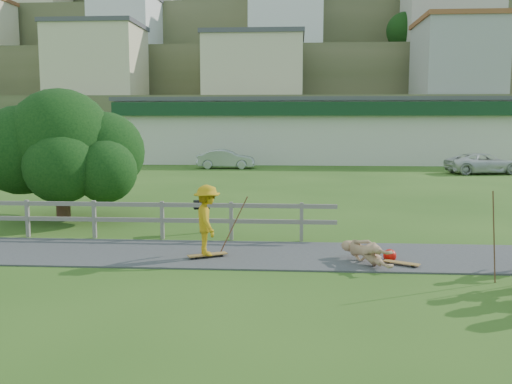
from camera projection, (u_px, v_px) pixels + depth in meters
The scene contains 16 objects.
ground at pixel (215, 270), 13.05m from camera, with size 260.00×260.00×0.00m, color #2A4F16.
path at pixel (223, 254), 14.53m from camera, with size 34.00×3.00×0.04m, color #323234.
fence at pixel (73, 213), 16.55m from camera, with size 15.05×0.10×1.10m.
strip_mall at pixel (323, 130), 47.01m from camera, with size 32.50×10.75×5.10m.
hillside at pixel (287, 57), 101.56m from camera, with size 220.00×67.00×47.50m.
skater_rider at pixel (207, 224), 14.01m from camera, with size 1.13×0.65×1.74m, color #BE8C11.
skater_fallen at pixel (367, 252), 13.48m from camera, with size 1.70×0.41×0.62m, color tan.
car_silver at pixel (226, 159), 39.97m from camera, with size 1.40×4.02×1.32m, color #A4A8AC.
car_white at pixel (484, 163), 36.08m from camera, with size 2.17×4.71×1.31m, color silver.
tree at pixel (62, 171), 19.52m from camera, with size 5.74×5.74×3.33m, color black, non-canonical shape.
bbq at pixel (202, 217), 17.25m from camera, with size 0.46×0.35×0.99m, color black, non-canonical shape.
longboard_rider at pixel (208, 257), 14.11m from camera, with size 0.99×0.24×0.11m, color olive, non-canonical shape.
longboard_fallen at pixel (401, 265), 13.35m from camera, with size 0.85×0.21×0.09m, color olive, non-canonical shape.
helmet at pixel (390, 255), 13.80m from camera, with size 0.32×0.32×0.32m, color red.
pole_rider at pixel (233, 223), 14.37m from camera, with size 0.03×0.03×1.68m, color brown.
pole_spec_left at pixel (494, 237), 11.93m from camera, with size 0.03×0.03×1.96m, color brown.
Camera 1 is at (1.84, -12.62, 3.43)m, focal length 40.00 mm.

